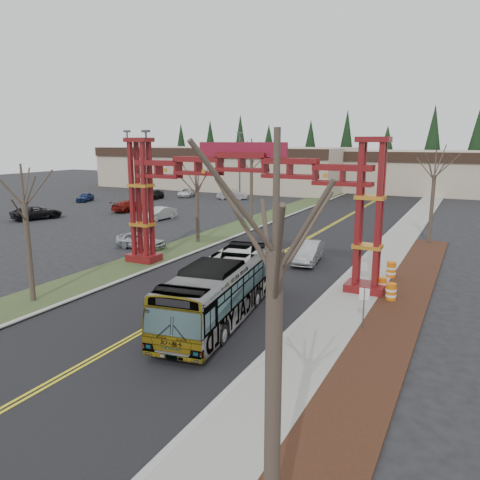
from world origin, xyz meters
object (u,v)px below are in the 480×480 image
Objects in this scene: parked_car_mid_b at (85,197)px; light_pole_near at (147,169)px; parked_car_near_b at (159,214)px; parked_car_near_a at (141,240)px; street_sign at (364,300)px; parked_car_far_c at (153,195)px; barrel_north at (391,270)px; parked_car_far_b at (187,193)px; bare_tree_median_mid at (197,184)px; bare_tree_right_far at (434,176)px; gateway_arch at (242,184)px; retail_building_east at (457,172)px; bare_tree_median_near at (24,202)px; bare_tree_right_near at (275,254)px; light_pole_far at (240,159)px; transit_bus at (221,289)px; light_pole_mid at (128,162)px; parked_car_near_c at (37,212)px; parked_car_far_a at (232,194)px; barrel_mid at (382,286)px; bare_tree_median_far at (252,161)px; parked_car_mid_a at (130,206)px; barrel_south at (391,293)px; retail_building_west at (228,167)px; silver_sedan at (308,252)px.

parked_car_mid_b is 21.97m from light_pole_near.
parked_car_near_b is 5.14m from light_pole_near.
street_sign is (20.08, -8.91, 0.76)m from parked_car_near_a.
parked_car_far_c is 20.66m from light_pole_near.
parked_car_far_b is at bearing 138.61° from barrel_north.
bare_tree_median_mid is at bearing -31.88° from parked_car_near_b.
parked_car_near_a is 25.04m from bare_tree_right_far.
retail_building_east is (10.00, 61.95, -2.47)m from gateway_arch.
parked_car_mid_b is 45.42m from bare_tree_median_near.
parked_car_near_b is 28.66m from bare_tree_right_far.
light_pole_far is at bearing 117.40° from bare_tree_right_near.
bare_tree_median_mid reaches higher than parked_car_near_a.
bare_tree_right_far reaches higher than transit_bus.
transit_bus is 17.18m from parked_car_near_a.
retail_building_east is at bearing 44.24° from light_pole_mid.
bare_tree_right_far is (21.00, 12.63, 5.13)m from parked_car_near_a.
light_pole_far is (9.03, 33.04, 5.10)m from parked_car_near_c.
parked_car_near_a is 0.55× the size of bare_tree_median_near.
parked_car_far_b is at bearing 127.71° from gateway_arch.
parked_car_far_a reaches higher than barrel_mid.
parked_car_near_a reaches higher than parked_car_far_c.
light_pole_mid reaches higher than parked_car_far_b.
parked_car_far_c is 0.51× the size of bare_tree_median_far.
parked_car_far_b is 0.47× the size of light_pole_near.
retail_building_east is 8.40× the size of parked_car_far_a.
gateway_arch is at bearing -177.62° from barrel_mid.
barrel_north is at bearing 164.81° from parked_car_mid_a.
light_pole_near is 0.97× the size of light_pole_far.
light_pole_mid is at bearing 142.45° from street_sign.
bare_tree_median_far reaches higher than bare_tree_right_near.
street_sign is (27.82, -20.08, -4.22)m from light_pole_near.
light_pole_far is 9.67× the size of barrel_south.
parked_car_near_a is 20.12m from barrel_mid.
bare_tree_median_near is at bearing -124.97° from bare_tree_right_far.
gateway_arch is 61.78m from retail_building_west.
bare_tree_median_far is at bearing -14.93° from light_pole_mid.
bare_tree_median_mid is (-18.00, -54.51, 1.62)m from retail_building_east.
barrel_south is at bearing -91.42° from bare_tree_right_far.
bare_tree_median_mid is 19.96m from bare_tree_right_far.
transit_bus is 12.46m from silver_sedan.
bare_tree_right_far is at bearing 55.03° from bare_tree_median_near.
retail_building_west is 54.09m from parked_car_near_a.
parked_car_mid_b is at bearing 147.35° from gateway_arch.
parked_car_mid_a is 16.95m from parked_car_far_b.
parked_car_far_a is 31.27m from bare_tree_median_mid.
bare_tree_right_near is (10.00, -18.59, 0.63)m from gateway_arch.
parked_car_near_c is at bearing 66.47° from parked_car_near_a.
parked_car_mid_a is 1.05× the size of parked_car_far_b.
bare_tree_median_near reaches higher than parked_car_near_b.
barrel_north is at bearing -21.52° from light_pole_near.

